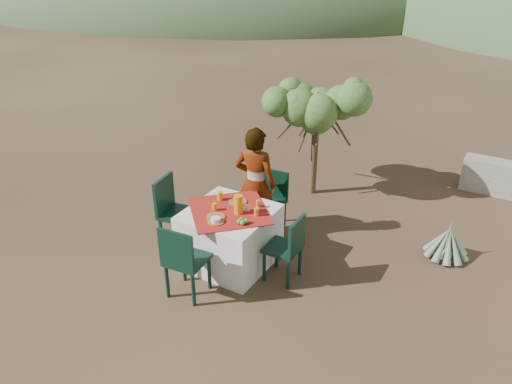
% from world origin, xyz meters
% --- Properties ---
extents(ground, '(160.00, 160.00, 0.00)m').
position_xyz_m(ground, '(0.00, 0.00, 0.00)').
color(ground, '#311E16').
rests_on(ground, ground).
extents(table, '(1.30, 1.30, 0.76)m').
position_xyz_m(table, '(0.16, -0.47, 0.38)').
color(table, white).
rests_on(table, ground).
extents(chair_far, '(0.44, 0.44, 0.88)m').
position_xyz_m(chair_far, '(0.21, 0.53, 0.49)').
color(chair_far, black).
rests_on(chair_far, ground).
extents(chair_near, '(0.48, 0.48, 0.95)m').
position_xyz_m(chair_near, '(0.10, -1.34, 0.53)').
color(chair_near, black).
rests_on(chair_near, ground).
extents(chair_left, '(0.53, 0.53, 0.99)m').
position_xyz_m(chair_left, '(-0.71, -0.51, 0.55)').
color(chair_left, black).
rests_on(chair_left, ground).
extents(chair_right, '(0.41, 0.41, 0.87)m').
position_xyz_m(chair_right, '(0.98, -0.43, 0.48)').
color(chair_right, black).
rests_on(chair_right, ground).
extents(person, '(0.63, 0.46, 1.61)m').
position_xyz_m(person, '(0.11, 0.25, 0.81)').
color(person, '#8C6651').
rests_on(person, ground).
extents(shrub_tree, '(1.47, 1.44, 1.72)m').
position_xyz_m(shrub_tree, '(0.30, 1.92, 1.36)').
color(shrub_tree, '#4C3926').
rests_on(shrub_tree, ground).
extents(agave, '(0.59, 0.57, 0.62)m').
position_xyz_m(agave, '(2.55, 1.08, 0.21)').
color(agave, slate).
rests_on(agave, ground).
extents(plate_far, '(0.24, 0.24, 0.01)m').
position_xyz_m(plate_far, '(0.14, -0.23, 0.77)').
color(plate_far, brown).
rests_on(plate_far, table).
extents(plate_near, '(0.24, 0.24, 0.01)m').
position_xyz_m(plate_near, '(0.12, -0.70, 0.77)').
color(plate_near, brown).
rests_on(plate_near, table).
extents(glass_far, '(0.07, 0.07, 0.12)m').
position_xyz_m(glass_far, '(-0.09, -0.30, 0.82)').
color(glass_far, orange).
rests_on(glass_far, table).
extents(glass_near, '(0.06, 0.06, 0.10)m').
position_xyz_m(glass_near, '(0.00, -0.56, 0.81)').
color(glass_near, orange).
rests_on(glass_near, table).
extents(juice_pitcher, '(0.11, 0.11, 0.24)m').
position_xyz_m(juice_pitcher, '(0.30, -0.47, 0.88)').
color(juice_pitcher, orange).
rests_on(juice_pitcher, table).
extents(bowl_plate, '(0.21, 0.21, 0.01)m').
position_xyz_m(bowl_plate, '(0.18, -0.79, 0.77)').
color(bowl_plate, brown).
rests_on(bowl_plate, table).
extents(white_bowl, '(0.12, 0.12, 0.04)m').
position_xyz_m(white_bowl, '(0.18, -0.79, 0.80)').
color(white_bowl, white).
rests_on(white_bowl, bowl_plate).
extents(jar_left, '(0.06, 0.06, 0.10)m').
position_xyz_m(jar_left, '(0.52, -0.41, 0.81)').
color(jar_left, orange).
rests_on(jar_left, table).
extents(jar_right, '(0.06, 0.06, 0.09)m').
position_xyz_m(jar_right, '(0.42, -0.20, 0.81)').
color(jar_right, orange).
rests_on(jar_right, table).
extents(napkin_holder, '(0.07, 0.05, 0.08)m').
position_xyz_m(napkin_holder, '(0.36, -0.37, 0.80)').
color(napkin_holder, white).
rests_on(napkin_holder, table).
extents(fruit_cluster, '(0.13, 0.12, 0.06)m').
position_xyz_m(fruit_cluster, '(0.47, -0.66, 0.79)').
color(fruit_cluster, '#518831').
rests_on(fruit_cluster, table).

